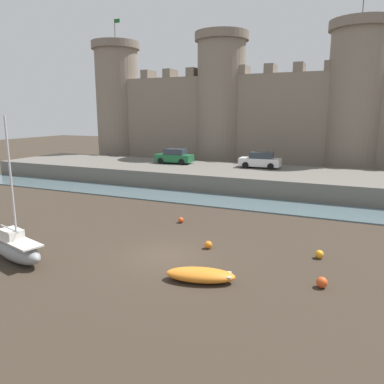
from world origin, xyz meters
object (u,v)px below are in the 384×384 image
(mooring_buoy_mid_mud, at_px, (319,254))
(car_quay_west, at_px, (174,156))
(sailboat_near_channel_right, at_px, (16,248))
(car_quay_east, at_px, (260,160))
(rowboat_midflat_centre, at_px, (200,275))
(mooring_buoy_off_centre, at_px, (181,220))
(mooring_buoy_near_channel, at_px, (322,282))
(mooring_buoy_near_shore, at_px, (208,245))

(mooring_buoy_mid_mud, distance_m, car_quay_west, 25.31)
(sailboat_near_channel_right, distance_m, car_quay_east, 25.86)
(rowboat_midflat_centre, height_order, car_quay_west, car_quay_west)
(car_quay_east, bearing_deg, mooring_buoy_mid_mud, -67.87)
(mooring_buoy_off_centre, height_order, car_quay_east, car_quay_east)
(sailboat_near_channel_right, relative_size, mooring_buoy_mid_mud, 16.38)
(rowboat_midflat_centre, bearing_deg, mooring_buoy_off_centre, 120.91)
(rowboat_midflat_centre, xyz_separation_m, car_quay_west, (-12.77, 23.22, 2.10))
(rowboat_midflat_centre, height_order, car_quay_east, car_quay_east)
(sailboat_near_channel_right, xyz_separation_m, mooring_buoy_near_channel, (14.06, 2.97, -0.42))
(sailboat_near_channel_right, xyz_separation_m, mooring_buoy_mid_mud, (13.65, 6.29, -0.44))
(mooring_buoy_near_channel, relative_size, car_quay_east, 0.11)
(rowboat_midflat_centre, bearing_deg, mooring_buoy_near_channel, 16.99)
(mooring_buoy_near_channel, bearing_deg, mooring_buoy_near_shore, 158.50)
(sailboat_near_channel_right, relative_size, car_quay_east, 1.69)
(sailboat_near_channel_right, relative_size, mooring_buoy_near_shore, 16.58)
(mooring_buoy_mid_mud, bearing_deg, mooring_buoy_near_channel, -82.99)
(mooring_buoy_off_centre, bearing_deg, mooring_buoy_near_shore, -47.75)
(rowboat_midflat_centre, bearing_deg, car_quay_west, 118.81)
(mooring_buoy_near_channel, relative_size, car_quay_west, 0.11)
(mooring_buoy_mid_mud, bearing_deg, mooring_buoy_off_centre, 162.71)
(car_quay_east, bearing_deg, mooring_buoy_near_shore, -84.04)
(car_quay_west, bearing_deg, car_quay_east, 2.32)
(sailboat_near_channel_right, relative_size, mooring_buoy_near_channel, 15.10)
(car_quay_east, bearing_deg, sailboat_near_channel_right, -103.45)
(mooring_buoy_off_centre, distance_m, car_quay_west, 17.79)
(mooring_buoy_mid_mud, xyz_separation_m, car_quay_west, (-17.22, 18.42, 2.19))
(rowboat_midflat_centre, distance_m, mooring_buoy_near_shore, 4.01)
(rowboat_midflat_centre, relative_size, mooring_buoy_off_centre, 8.64)
(mooring_buoy_near_shore, xyz_separation_m, car_quay_west, (-11.63, 19.38, 2.19))
(mooring_buoy_near_shore, bearing_deg, sailboat_near_channel_right, -146.53)
(mooring_buoy_off_centre, relative_size, mooring_buoy_mid_mud, 0.87)
(mooring_buoy_off_centre, distance_m, car_quay_east, 16.22)
(mooring_buoy_mid_mud, bearing_deg, rowboat_midflat_centre, -132.81)
(car_quay_west, height_order, car_quay_east, same)
(rowboat_midflat_centre, xyz_separation_m, mooring_buoy_near_shore, (-1.14, 3.85, -0.09))
(mooring_buoy_near_shore, bearing_deg, mooring_buoy_mid_mud, 9.69)
(mooring_buoy_mid_mud, distance_m, car_quay_east, 20.42)
(car_quay_west, xyz_separation_m, car_quay_east, (9.57, 0.39, 0.00))
(sailboat_near_channel_right, bearing_deg, car_quay_west, 98.21)
(mooring_buoy_off_centre, relative_size, car_quay_east, 0.09)
(mooring_buoy_off_centre, xyz_separation_m, car_quay_west, (-8.22, 15.62, 2.22))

